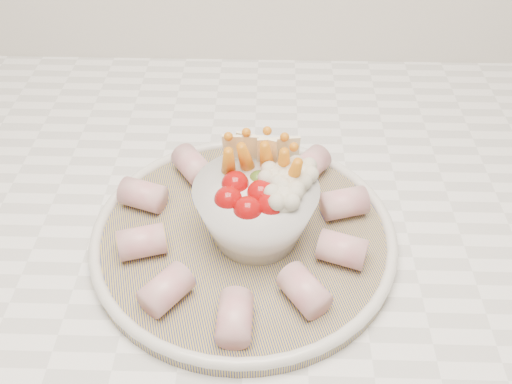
{
  "coord_description": "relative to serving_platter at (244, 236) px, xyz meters",
  "views": [
    {
      "loc": [
        0.13,
        0.95,
        1.37
      ],
      "look_at": [
        0.12,
        1.36,
        0.99
      ],
      "focal_mm": 40.0,
      "sensor_mm": 36.0,
      "label": 1
    }
  ],
  "objects": [
    {
      "name": "serving_platter",
      "position": [
        0.0,
        0.0,
        0.0
      ],
      "size": [
        0.39,
        0.39,
        0.02
      ],
      "color": "navy",
      "rests_on": "kitchen_counter"
    },
    {
      "name": "veggie_bowl",
      "position": [
        0.02,
        -0.0,
        0.05
      ],
      "size": [
        0.12,
        0.12,
        0.1
      ],
      "color": "white",
      "rests_on": "serving_platter"
    },
    {
      "name": "cured_meat_rolls",
      "position": [
        -0.0,
        0.0,
        0.02
      ],
      "size": [
        0.27,
        0.27,
        0.03
      ],
      "color": "#C15868",
      "rests_on": "serving_platter"
    }
  ]
}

